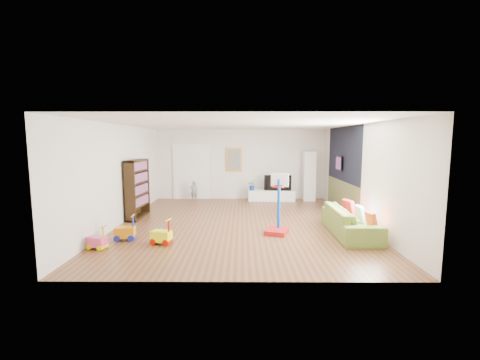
{
  "coord_description": "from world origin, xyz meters",
  "views": [
    {
      "loc": [
        0.05,
        -8.68,
        2.26
      ],
      "look_at": [
        0.0,
        0.4,
        1.15
      ],
      "focal_mm": 24.0,
      "sensor_mm": 36.0,
      "label": 1
    }
  ],
  "objects_px": {
    "media_console": "(272,196)",
    "basketball_hoop": "(277,204)",
    "sofa": "(350,221)",
    "bookshelf": "(137,189)"
  },
  "relations": [
    {
      "from": "media_console",
      "to": "basketball_hoop",
      "type": "distance_m",
      "value": 4.35
    },
    {
      "from": "media_console",
      "to": "bookshelf",
      "type": "xyz_separation_m",
      "value": [
        -4.19,
        -2.71,
        0.66
      ]
    },
    {
      "from": "media_console",
      "to": "basketball_hoop",
      "type": "xyz_separation_m",
      "value": [
        -0.27,
        -4.3,
        0.53
      ]
    },
    {
      "from": "sofa",
      "to": "basketball_hoop",
      "type": "xyz_separation_m",
      "value": [
        -1.77,
        0.06,
        0.41
      ]
    },
    {
      "from": "bookshelf",
      "to": "basketball_hoop",
      "type": "distance_m",
      "value": 4.24
    },
    {
      "from": "media_console",
      "to": "basketball_hoop",
      "type": "relative_size",
      "value": 1.18
    },
    {
      "from": "sofa",
      "to": "basketball_hoop",
      "type": "bearing_deg",
      "value": 89.34
    },
    {
      "from": "sofa",
      "to": "bookshelf",
      "type": "bearing_deg",
      "value": 75.18
    },
    {
      "from": "media_console",
      "to": "bookshelf",
      "type": "bearing_deg",
      "value": -144.12
    },
    {
      "from": "bookshelf",
      "to": "sofa",
      "type": "distance_m",
      "value": 5.96
    }
  ]
}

